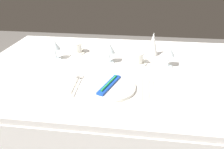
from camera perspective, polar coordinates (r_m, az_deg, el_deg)
The scene contains 16 objects.
dining_table at distance 1.35m, azimuth 2.28°, elevation -1.19°, with size 1.80×1.11×0.74m.
dinner_plate at distance 1.09m, azimuth -0.78°, elevation -3.47°, with size 0.28×0.28×0.02m, color white.
toothbrush_package at distance 1.08m, azimuth -0.79°, elevation -2.71°, with size 0.10×0.21×0.02m.
fork_outer at distance 1.14m, azimuth -9.28°, elevation -2.66°, with size 0.02×0.22×0.00m.
fork_inner at distance 1.16m, azimuth -10.06°, elevation -2.17°, with size 0.02×0.21×0.00m.
dinner_knife at distance 1.10m, azimuth 8.00°, elevation -3.76°, with size 0.02×0.24×0.00m.
spoon_soup at distance 1.12m, azimuth 9.81°, elevation -3.32°, with size 0.03×0.21×0.01m.
spoon_dessert at distance 1.12m, azimuth 11.21°, elevation -3.54°, with size 0.03×0.21×0.01m.
saucer_left at distance 1.55m, azimuth -9.72°, elevation 6.02°, with size 0.12×0.12×0.01m, color white.
coffee_cup_left at distance 1.54m, azimuth -9.78°, elevation 7.33°, with size 0.11×0.08×0.07m.
saucer_right at distance 1.37m, azimuth 6.73°, elevation 3.11°, with size 0.13×0.13×0.01m, color white.
coffee_cup_right at distance 1.35m, azimuth 6.89°, elevation 4.59°, with size 0.10×0.08×0.07m.
wine_glass_centre at distance 1.45m, azimuth -15.43°, elevation 7.52°, with size 0.07×0.07×0.13m.
wine_glass_left at distance 1.33m, azimuth 15.40°, elevation 5.92°, with size 0.07×0.07×0.14m.
wine_glass_right at distance 1.34m, azimuth -0.69°, elevation 6.96°, with size 0.07×0.07×0.13m.
napkin_folded at distance 1.49m, azimuth 11.14°, elevation 8.14°, with size 0.08×0.08×0.17m, color white.
Camera 1 is at (0.09, -1.18, 1.32)m, focal length 33.33 mm.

